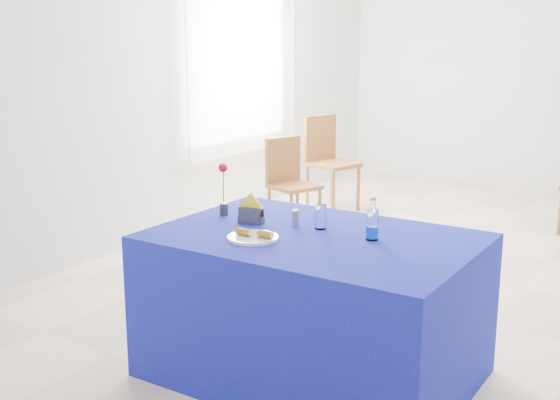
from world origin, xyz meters
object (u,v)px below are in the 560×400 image
(blue_table, at_px, (313,306))
(chair_win_a, at_px, (289,178))
(chair_win_b, at_px, (327,156))
(water_bottle, at_px, (372,226))
(plate, at_px, (253,238))

(blue_table, relative_size, chair_win_a, 1.87)
(chair_win_a, relative_size, chair_win_b, 0.89)
(water_bottle, xyz_separation_m, chair_win_a, (-1.91, 2.27, -0.34))
(plate, relative_size, chair_win_b, 0.26)
(plate, relative_size, blue_table, 0.16)
(water_bottle, distance_m, chair_win_b, 3.79)
(plate, xyz_separation_m, blue_table, (0.22, 0.23, -0.39))
(chair_win_b, bearing_deg, plate, -140.89)
(plate, distance_m, chair_win_b, 3.82)
(chair_win_b, bearing_deg, blue_table, -136.38)
(chair_win_a, bearing_deg, water_bottle, -119.73)
(plate, xyz_separation_m, chair_win_a, (-1.40, 2.59, -0.27))
(water_bottle, bearing_deg, blue_table, -164.07)
(blue_table, xyz_separation_m, chair_win_a, (-1.62, 2.36, 0.11))
(chair_win_a, bearing_deg, plate, -131.18)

